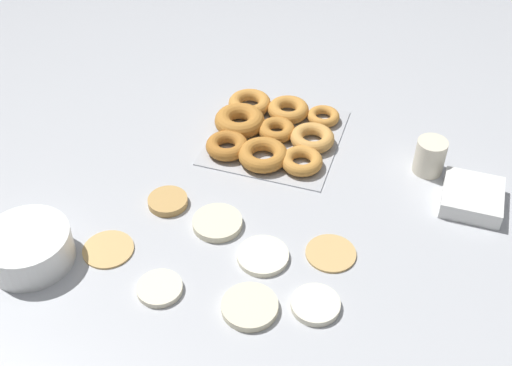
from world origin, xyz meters
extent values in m
plane|color=#B2B5BA|center=(0.00, 0.00, 0.00)|extent=(3.00, 3.00, 0.00)
cylinder|color=beige|center=(0.11, 0.21, 0.01)|extent=(0.08, 0.08, 0.01)
cylinder|color=silver|center=(-0.17, 0.16, 0.01)|extent=(0.09, 0.09, 0.01)
cylinder|color=tan|center=(0.25, 0.15, 0.00)|extent=(0.10, 0.10, 0.01)
cylinder|color=silver|center=(-0.05, 0.07, 0.01)|extent=(0.10, 0.10, 0.01)
cylinder|color=beige|center=(0.07, 0.02, 0.01)|extent=(0.10, 0.10, 0.02)
cylinder|color=tan|center=(0.19, -0.01, 0.01)|extent=(0.08, 0.08, 0.02)
cylinder|color=beige|center=(-0.06, 0.20, 0.01)|extent=(0.10, 0.10, 0.01)
cylinder|color=tan|center=(-0.17, 0.02, 0.00)|extent=(0.10, 0.10, 0.01)
cube|color=#ADAFB5|center=(0.04, -0.29, 0.00)|extent=(0.29, 0.31, 0.01)
torus|color=#C68438|center=(-0.05, -0.39, 0.02)|extent=(0.08, 0.08, 0.02)
torus|color=#C68438|center=(0.04, -0.38, 0.02)|extent=(0.10, 0.10, 0.03)
torus|color=#C68438|center=(0.13, -0.38, 0.02)|extent=(0.10, 0.10, 0.03)
torus|color=#D19347|center=(-0.05, -0.29, 0.02)|extent=(0.10, 0.10, 0.03)
torus|color=#B7752D|center=(0.04, -0.30, 0.02)|extent=(0.09, 0.09, 0.03)
torus|color=#B7752D|center=(0.13, -0.30, 0.03)|extent=(0.12, 0.12, 0.04)
torus|color=#C68438|center=(-0.05, -0.21, 0.02)|extent=(0.09, 0.09, 0.03)
torus|color=#B7752D|center=(0.04, -0.20, 0.02)|extent=(0.11, 0.11, 0.03)
torus|color=#AD6B28|center=(0.13, -0.20, 0.02)|extent=(0.10, 0.10, 0.03)
cylinder|color=white|center=(0.37, 0.22, 0.03)|extent=(0.16, 0.16, 0.07)
cube|color=white|center=(-0.41, -0.20, 0.01)|extent=(0.12, 0.13, 0.02)
cube|color=white|center=(-0.41, -0.20, 0.03)|extent=(0.12, 0.13, 0.02)
cylinder|color=beige|center=(-0.31, -0.29, 0.04)|extent=(0.07, 0.07, 0.08)
camera|label=1|loc=(-0.29, 0.86, 0.93)|focal=45.00mm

